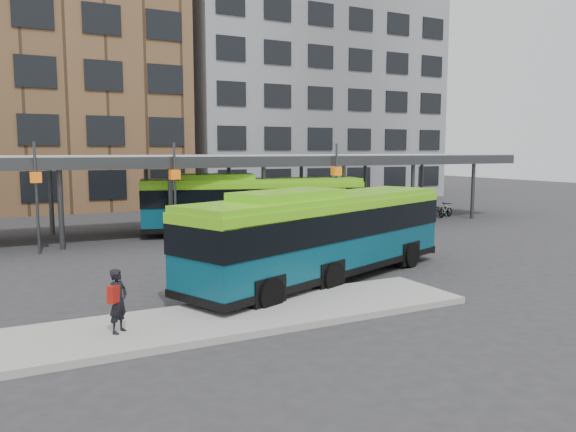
% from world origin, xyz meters
% --- Properties ---
extents(ground, '(120.00, 120.00, 0.00)m').
position_xyz_m(ground, '(0.00, 0.00, 0.00)').
color(ground, '#28282B').
rests_on(ground, ground).
extents(boarding_island, '(14.00, 3.00, 0.18)m').
position_xyz_m(boarding_island, '(-5.50, -3.00, 0.09)').
color(boarding_island, gray).
rests_on(boarding_island, ground).
extents(canopy, '(40.00, 6.53, 4.80)m').
position_xyz_m(canopy, '(-0.06, 12.87, 3.91)').
color(canopy, '#999B9E').
rests_on(canopy, ground).
extents(building_grey, '(24.00, 14.00, 20.00)m').
position_xyz_m(building_grey, '(16.00, 32.00, 10.00)').
color(building_grey, slate).
rests_on(building_grey, ground).
extents(bus_front, '(11.65, 6.51, 3.19)m').
position_xyz_m(bus_front, '(-0.65, -0.08, 1.66)').
color(bus_front, '#074054').
rests_on(bus_front, ground).
extents(bus_rear, '(11.88, 5.32, 3.21)m').
position_xyz_m(bus_rear, '(1.55, 11.02, 1.67)').
color(bus_rear, '#074054').
rests_on(bus_rear, ground).
extents(pedestrian, '(0.65, 0.65, 1.52)m').
position_xyz_m(pedestrian, '(-8.09, -3.12, 0.95)').
color(pedestrian, black).
rests_on(pedestrian, boarding_island).
extents(bike_rack, '(6.65, 1.54, 1.03)m').
position_xyz_m(bike_rack, '(13.43, 12.10, 0.47)').
color(bike_rack, slate).
rests_on(bike_rack, ground).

